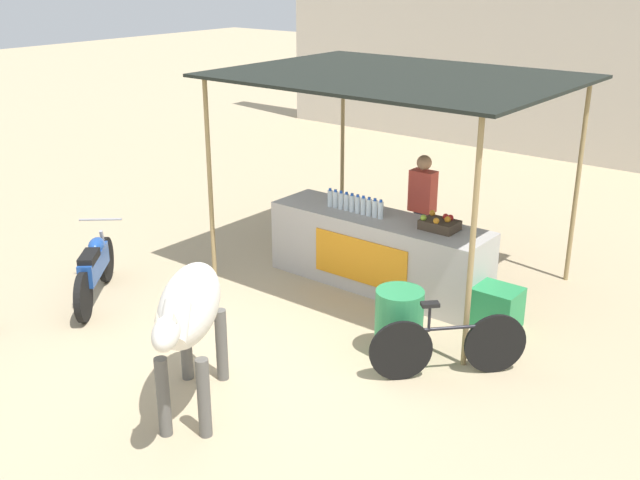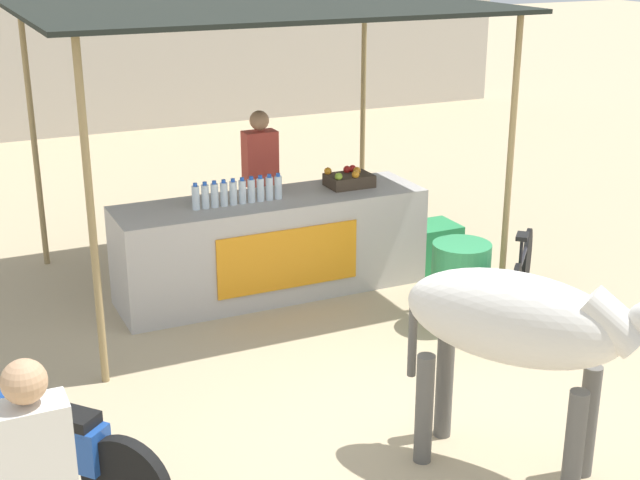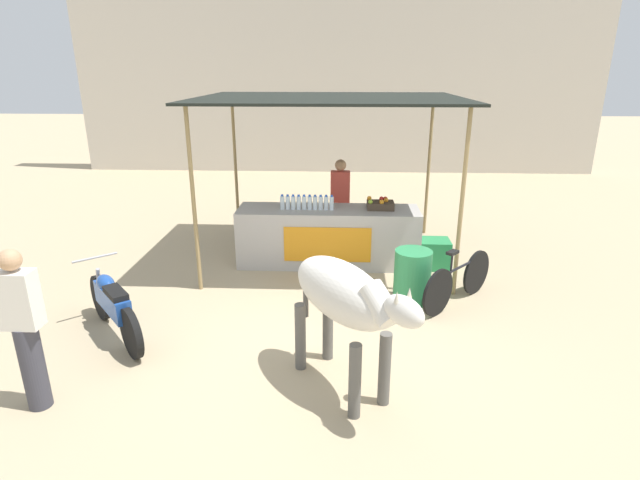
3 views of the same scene
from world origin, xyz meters
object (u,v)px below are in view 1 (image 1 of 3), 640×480
object	(u,v)px
water_barrel	(399,323)
bicycle_leaning	(448,346)
cow	(189,311)
motorcycle_parked	(95,267)
cooler_box	(494,306)
stall_counter	(378,252)
vendor_behind_counter	(422,213)
fruit_crate	(440,224)

from	to	relation	value
water_barrel	bicycle_leaning	size ratio (longest dim) A/B	0.62
cow	motorcycle_parked	world-z (taller)	cow
cooler_box	water_barrel	bearing A→B (deg)	-110.11
bicycle_leaning	stall_counter	bearing A→B (deg)	141.94
cow	bicycle_leaning	world-z (taller)	cow
stall_counter	cooler_box	xyz separation A→B (m)	(1.71, -0.10, -0.24)
cooler_box	cow	xyz separation A→B (m)	(-1.44, -3.40, 0.79)
stall_counter	motorcycle_parked	xyz separation A→B (m)	(-2.56, -2.55, -0.05)
vendor_behind_counter	motorcycle_parked	world-z (taller)	vendor_behind_counter
fruit_crate	water_barrel	bearing A→B (deg)	-75.43
stall_counter	cow	distance (m)	3.55
vendor_behind_counter	cow	world-z (taller)	vendor_behind_counter
motorcycle_parked	cooler_box	bearing A→B (deg)	29.81
stall_counter	water_barrel	bearing A→B (deg)	-48.76
fruit_crate	bicycle_leaning	distance (m)	1.94
cow	bicycle_leaning	distance (m)	2.67
cooler_box	cow	world-z (taller)	cow
cow	water_barrel	bearing A→B (deg)	65.25
cooler_box	bicycle_leaning	distance (m)	1.37
stall_counter	vendor_behind_counter	size ratio (longest dim) A/B	1.82
motorcycle_parked	vendor_behind_counter	bearing A→B (deg)	50.19
vendor_behind_counter	cooler_box	bearing A→B (deg)	-29.14
water_barrel	motorcycle_parked	bearing A→B (deg)	-163.27
stall_counter	motorcycle_parked	bearing A→B (deg)	-135.18
cooler_box	motorcycle_parked	bearing A→B (deg)	-150.19
motorcycle_parked	water_barrel	bearing A→B (deg)	16.73
cow	motorcycle_parked	bearing A→B (deg)	161.53
fruit_crate	cooler_box	xyz separation A→B (m)	(0.86, -0.15, -0.79)
stall_counter	water_barrel	distance (m)	1.87
cooler_box	motorcycle_parked	xyz separation A→B (m)	(-4.28, -2.45, 0.19)
cooler_box	motorcycle_parked	world-z (taller)	motorcycle_parked
fruit_crate	vendor_behind_counter	distance (m)	0.98
fruit_crate	vendor_behind_counter	xyz separation A→B (m)	(-0.67, 0.70, -0.18)
vendor_behind_counter	cooler_box	xyz separation A→B (m)	(1.52, -0.85, -0.61)
water_barrel	cow	bearing A→B (deg)	-114.75
cooler_box	bicycle_leaning	size ratio (longest dim) A/B	0.48
stall_counter	cow	xyz separation A→B (m)	(0.27, -3.49, 0.55)
water_barrel	motorcycle_parked	world-z (taller)	motorcycle_parked
cow	bicycle_leaning	bearing A→B (deg)	51.98
fruit_crate	cow	distance (m)	3.60
water_barrel	bicycle_leaning	world-z (taller)	bicycle_leaning
stall_counter	bicycle_leaning	world-z (taller)	stall_counter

